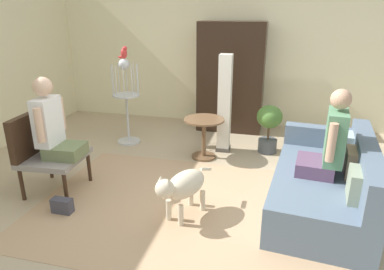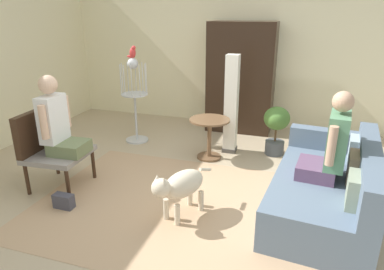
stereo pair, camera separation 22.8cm
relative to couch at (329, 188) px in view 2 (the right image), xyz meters
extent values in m
plane|color=tan|center=(-1.54, -0.11, -0.28)|extent=(7.45, 7.45, 0.00)
cube|color=beige|center=(-1.54, 2.82, 1.13)|extent=(6.81, 0.12, 2.83)
cube|color=tan|center=(-1.45, -0.36, -0.28)|extent=(3.18, 2.30, 0.01)
cube|color=slate|center=(-0.06, -0.03, -0.08)|extent=(1.13, 1.90, 0.42)
cube|color=slate|center=(0.32, -0.07, 0.31)|extent=(0.37, 1.82, 0.36)
cube|color=slate|center=(0.02, 0.78, 0.25)|extent=(0.96, 0.28, 0.25)
cube|color=gray|center=(0.14, -0.51, 0.27)|extent=(0.13, 0.33, 0.28)
cube|color=tan|center=(0.19, -0.01, 0.27)|extent=(0.13, 0.34, 0.28)
cube|color=#9EB2B7|center=(0.25, 0.48, 0.27)|extent=(0.13, 0.30, 0.28)
cylinder|color=#382316|center=(-2.76, -0.06, -0.09)|extent=(0.04, 0.04, 0.38)
cylinder|color=#382316|center=(-2.72, -0.61, -0.09)|extent=(0.04, 0.04, 0.38)
cylinder|color=#382316|center=(-3.28, -0.09, -0.09)|extent=(0.04, 0.04, 0.38)
cylinder|color=#382316|center=(-3.25, -0.65, -0.09)|extent=(0.04, 0.04, 0.38)
cube|color=gray|center=(-3.00, -0.35, 0.13)|extent=(0.67, 0.70, 0.06)
cube|color=#382316|center=(-3.27, -0.37, 0.40)|extent=(0.12, 0.66, 0.48)
cube|color=#5F4262|center=(-0.15, -0.02, 0.20)|extent=(0.41, 0.45, 0.14)
cube|color=#598C66|center=(0.01, -0.04, 0.54)|extent=(0.22, 0.43, 0.54)
sphere|color=tan|center=(0.01, -0.04, 0.92)|extent=(0.20, 0.20, 0.20)
cylinder|color=tan|center=(-0.06, -0.28, 0.56)|extent=(0.08, 0.08, 0.38)
cylinder|color=tan|center=(-0.01, 0.21, 0.56)|extent=(0.08, 0.08, 0.38)
cube|color=#68744D|center=(-2.85, -0.34, 0.23)|extent=(0.42, 0.37, 0.14)
cube|color=white|center=(-3.02, -0.35, 0.56)|extent=(0.20, 0.36, 0.53)
sphere|color=#DDB293|center=(-3.02, -0.35, 0.95)|extent=(0.21, 0.21, 0.21)
cylinder|color=#DDB293|center=(-3.00, -0.14, 0.59)|extent=(0.08, 0.08, 0.37)
cylinder|color=#DDB293|center=(-2.97, -0.56, 0.59)|extent=(0.08, 0.08, 0.37)
cylinder|color=brown|center=(-1.54, 1.01, 0.28)|extent=(0.57, 0.57, 0.02)
cylinder|color=brown|center=(-1.54, 1.01, -0.01)|extent=(0.06, 0.06, 0.56)
cylinder|color=brown|center=(-1.54, 1.01, -0.27)|extent=(0.35, 0.35, 0.03)
ellipsoid|color=beige|center=(-1.40, -0.50, 0.07)|extent=(0.45, 0.57, 0.26)
sphere|color=beige|center=(-1.53, -0.78, 0.15)|extent=(0.19, 0.19, 0.19)
cone|color=beige|center=(-1.49, -0.80, 0.24)|extent=(0.06, 0.06, 0.06)
cone|color=beige|center=(-1.58, -0.76, 0.24)|extent=(0.06, 0.06, 0.06)
cylinder|color=beige|center=(-1.27, -0.19, 0.11)|extent=(0.11, 0.18, 0.10)
cylinder|color=beige|center=(-1.41, -0.69, -0.17)|extent=(0.06, 0.06, 0.22)
cylinder|color=beige|center=(-1.55, -0.63, -0.17)|extent=(0.06, 0.06, 0.22)
cylinder|color=beige|center=(-1.26, -0.37, -0.17)|extent=(0.06, 0.06, 0.22)
cylinder|color=beige|center=(-1.40, -0.30, -0.17)|extent=(0.06, 0.06, 0.22)
cylinder|color=silver|center=(-2.84, 1.31, -0.27)|extent=(0.36, 0.36, 0.03)
cylinder|color=silver|center=(-2.84, 1.31, 0.10)|extent=(0.04, 0.04, 0.76)
cylinder|color=silver|center=(-2.84, 1.31, 0.49)|extent=(0.41, 0.41, 0.02)
cylinder|color=silver|center=(-2.65, 1.31, 0.73)|extent=(0.01, 0.01, 0.46)
cylinder|color=silver|center=(-2.68, 1.43, 0.73)|extent=(0.01, 0.01, 0.46)
cylinder|color=silver|center=(-2.78, 1.50, 0.73)|extent=(0.01, 0.01, 0.46)
cylinder|color=silver|center=(-2.90, 1.50, 0.73)|extent=(0.01, 0.01, 0.46)
cylinder|color=silver|center=(-3.00, 1.43, 0.73)|extent=(0.01, 0.01, 0.46)
cylinder|color=silver|center=(-3.04, 1.31, 0.73)|extent=(0.01, 0.01, 0.46)
cylinder|color=silver|center=(-3.00, 1.20, 0.73)|extent=(0.01, 0.01, 0.46)
cylinder|color=silver|center=(-2.90, 1.13, 0.73)|extent=(0.01, 0.01, 0.46)
cylinder|color=silver|center=(-2.78, 1.13, 0.73)|extent=(0.01, 0.01, 0.46)
cylinder|color=silver|center=(-2.68, 1.20, 0.73)|extent=(0.01, 0.01, 0.46)
sphere|color=silver|center=(-2.84, 1.31, 0.96)|extent=(0.17, 0.17, 0.17)
ellipsoid|color=red|center=(-2.83, 1.31, 1.12)|extent=(0.09, 0.10, 0.15)
sphere|color=red|center=(-2.81, 1.31, 1.19)|extent=(0.07, 0.07, 0.07)
cone|color=#D8BF4C|center=(-2.78, 1.31, 1.19)|extent=(0.03, 0.02, 0.02)
ellipsoid|color=red|center=(-2.87, 1.31, 1.06)|extent=(0.12, 0.03, 0.04)
cylinder|color=#4C5156|center=(-0.67, 1.44, -0.18)|extent=(0.27, 0.27, 0.20)
cylinder|color=brown|center=(-0.67, 1.44, 0.02)|extent=(0.03, 0.03, 0.20)
ellipsoid|color=#4A7831|center=(-0.67, 1.44, 0.27)|extent=(0.37, 0.37, 0.33)
cube|color=#4C4742|center=(-1.31, 1.34, -0.25)|extent=(0.20, 0.20, 0.06)
cube|color=white|center=(-1.31, 1.34, 0.46)|extent=(0.18, 0.18, 1.37)
cube|color=black|center=(-1.38, 2.41, 0.63)|extent=(1.10, 0.56, 1.84)
cube|color=#3F3F4C|center=(-2.67, -0.78, -0.20)|extent=(0.22, 0.10, 0.16)
camera|label=1|loc=(-0.59, -3.50, 1.73)|focal=32.45mm
camera|label=2|loc=(-0.37, -3.44, 1.73)|focal=32.45mm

